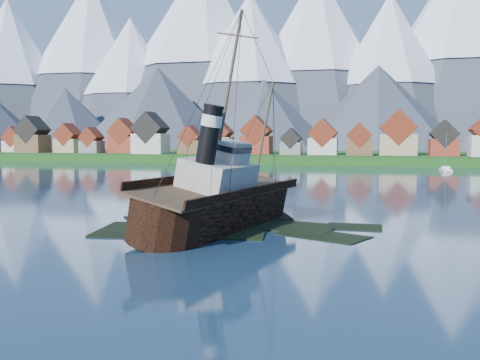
# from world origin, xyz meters

# --- Properties ---
(ground) EXTENTS (1400.00, 1400.00, 0.00)m
(ground) POSITION_xyz_m (0.00, 0.00, 0.00)
(ground) COLOR #193047
(ground) RESTS_ON ground
(shoal) EXTENTS (31.71, 21.24, 1.14)m
(shoal) POSITION_xyz_m (1.78, 2.15, -0.35)
(shoal) COLOR black
(shoal) RESTS_ON ground
(shore_bank) EXTENTS (600.00, 80.00, 3.20)m
(shore_bank) POSITION_xyz_m (0.00, 170.00, 0.00)
(shore_bank) COLOR #194714
(shore_bank) RESTS_ON ground
(seawall) EXTENTS (600.00, 2.50, 2.00)m
(seawall) POSITION_xyz_m (0.00, 132.00, 0.00)
(seawall) COLOR #3F3D38
(seawall) RESTS_ON ground
(town) EXTENTS (250.96, 16.69, 17.30)m
(town) POSITION_xyz_m (-33.12, 152.18, 8.99)
(town) COLOR maroon
(town) RESTS_ON ground
(mountains) EXTENTS (965.00, 340.00, 205.00)m
(mountains) POSITION_xyz_m (-0.79, 481.26, 89.34)
(mountains) COLOR #2D333D
(mountains) RESTS_ON ground
(tugboat_wreck) EXTENTS (7.21, 31.08, 24.63)m
(tugboat_wreck) POSITION_xyz_m (0.03, 2.42, 3.09)
(tugboat_wreck) COLOR black
(tugboat_wreck) RESTS_ON ground
(sailboat_e) EXTENTS (2.60, 10.00, 11.56)m
(sailboat_e) POSITION_xyz_m (37.76, 111.17, 0.25)
(sailboat_e) COLOR silver
(sailboat_e) RESTS_ON ground
(sailboat_f) EXTENTS (4.47, 8.36, 10.70)m
(sailboat_f) POSITION_xyz_m (-21.47, 58.25, 0.24)
(sailboat_f) COLOR silver
(sailboat_f) RESTS_ON ground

